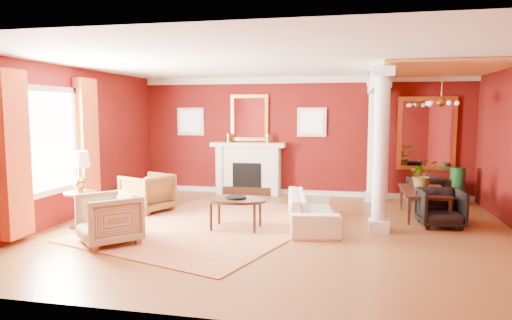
% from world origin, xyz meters
% --- Properties ---
extents(ground, '(8.00, 8.00, 0.00)m').
position_xyz_m(ground, '(0.00, 0.00, 0.00)').
color(ground, brown).
rests_on(ground, ground).
extents(room_shell, '(8.04, 7.04, 2.92)m').
position_xyz_m(room_shell, '(0.00, 0.00, 2.02)').
color(room_shell, '#590F0C').
rests_on(room_shell, ground).
extents(fireplace, '(1.85, 0.42, 1.29)m').
position_xyz_m(fireplace, '(-1.30, 3.32, 0.65)').
color(fireplace, silver).
rests_on(fireplace, ground).
extents(overmantel_mirror, '(0.95, 0.07, 1.15)m').
position_xyz_m(overmantel_mirror, '(-1.30, 3.45, 1.90)').
color(overmantel_mirror, gold).
rests_on(overmantel_mirror, fireplace).
extents(flank_window_left, '(0.70, 0.07, 0.70)m').
position_xyz_m(flank_window_left, '(-2.85, 3.46, 1.80)').
color(flank_window_left, silver).
rests_on(flank_window_left, room_shell).
extents(flank_window_right, '(0.70, 0.07, 0.70)m').
position_xyz_m(flank_window_right, '(0.25, 3.46, 1.80)').
color(flank_window_right, silver).
rests_on(flank_window_right, room_shell).
extents(left_window, '(0.21, 2.55, 2.60)m').
position_xyz_m(left_window, '(-3.89, -0.60, 1.42)').
color(left_window, white).
rests_on(left_window, room_shell).
extents(column_front, '(0.36, 0.36, 2.80)m').
position_xyz_m(column_front, '(1.70, 0.30, 1.43)').
color(column_front, silver).
rests_on(column_front, ground).
extents(column_back, '(0.36, 0.36, 2.80)m').
position_xyz_m(column_back, '(1.70, 3.00, 1.43)').
color(column_back, silver).
rests_on(column_back, ground).
extents(header_beam, '(0.30, 3.20, 0.32)m').
position_xyz_m(header_beam, '(1.70, 1.90, 2.62)').
color(header_beam, silver).
rests_on(header_beam, column_front).
extents(amber_ceiling, '(2.30, 3.40, 0.04)m').
position_xyz_m(amber_ceiling, '(2.85, 1.75, 2.87)').
color(amber_ceiling, '#EC9845').
rests_on(amber_ceiling, room_shell).
extents(dining_mirror, '(1.30, 0.07, 1.70)m').
position_xyz_m(dining_mirror, '(2.90, 3.45, 1.55)').
color(dining_mirror, gold).
rests_on(dining_mirror, room_shell).
extents(chandelier, '(0.60, 0.62, 0.75)m').
position_xyz_m(chandelier, '(2.90, 1.80, 2.25)').
color(chandelier, '#BC8D3B').
rests_on(chandelier, room_shell).
extents(crown_trim, '(8.00, 0.08, 0.16)m').
position_xyz_m(crown_trim, '(0.00, 3.46, 2.82)').
color(crown_trim, silver).
rests_on(crown_trim, room_shell).
extents(base_trim, '(8.00, 0.08, 0.12)m').
position_xyz_m(base_trim, '(0.00, 3.46, 0.06)').
color(base_trim, silver).
rests_on(base_trim, ground).
extents(rug, '(4.51, 5.22, 0.02)m').
position_xyz_m(rug, '(-1.22, 0.13, 0.01)').
color(rug, maroon).
rests_on(rug, ground).
extents(sofa, '(0.92, 2.12, 0.80)m').
position_xyz_m(sofa, '(0.54, 0.45, 0.40)').
color(sofa, '#F1E8CB').
rests_on(sofa, ground).
extents(armchair_leopard, '(1.07, 1.10, 0.87)m').
position_xyz_m(armchair_leopard, '(-2.87, 0.90, 0.44)').
color(armchair_leopard, black).
rests_on(armchair_leopard, ground).
extents(armchair_stripe, '(1.16, 1.15, 0.87)m').
position_xyz_m(armchair_stripe, '(-2.47, -1.33, 0.43)').
color(armchair_stripe, tan).
rests_on(armchair_stripe, ground).
extents(coffee_table, '(1.09, 1.09, 0.55)m').
position_xyz_m(coffee_table, '(-0.74, -0.08, 0.50)').
color(coffee_table, black).
rests_on(coffee_table, ground).
extents(coffee_book, '(0.15, 0.03, 0.21)m').
position_xyz_m(coffee_book, '(-0.77, -0.05, 0.65)').
color(coffee_book, black).
rests_on(coffee_book, coffee_table).
extents(side_table, '(0.54, 0.54, 1.36)m').
position_xyz_m(side_table, '(-3.50, -0.50, 0.90)').
color(side_table, black).
rests_on(side_table, ground).
extents(dining_table, '(0.54, 1.53, 0.85)m').
position_xyz_m(dining_table, '(2.64, 1.56, 0.43)').
color(dining_table, black).
rests_on(dining_table, ground).
extents(dining_chair_near, '(0.80, 0.76, 0.75)m').
position_xyz_m(dining_chair_near, '(2.80, 0.86, 0.38)').
color(dining_chair_near, black).
rests_on(dining_chair_near, ground).
extents(dining_chair_far, '(0.83, 0.81, 0.66)m').
position_xyz_m(dining_chair_far, '(2.86, 2.97, 0.33)').
color(dining_chair_far, black).
rests_on(dining_chair_far, ground).
extents(green_urn, '(0.35, 0.35, 0.85)m').
position_xyz_m(green_urn, '(3.50, 2.92, 0.33)').
color(green_urn, '#143E1C').
rests_on(green_urn, ground).
extents(potted_plant, '(0.63, 0.68, 0.46)m').
position_xyz_m(potted_plant, '(2.58, 1.63, 1.08)').
color(potted_plant, '#26591E').
rests_on(potted_plant, dining_table).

